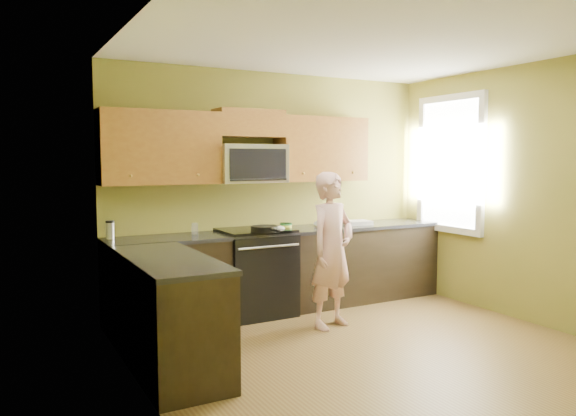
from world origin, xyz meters
TOP-DOWN VIEW (x-y plane):
  - floor at (0.00, 0.00)m, footprint 4.00×4.00m
  - ceiling at (0.00, 0.00)m, footprint 4.00×4.00m
  - wall_back at (0.00, 2.00)m, footprint 4.00×0.00m
  - wall_left at (-2.00, 0.00)m, footprint 0.00×4.00m
  - wall_right at (2.00, 0.00)m, footprint 0.00×4.00m
  - cabinet_back_run at (0.00, 1.70)m, footprint 4.00×0.60m
  - cabinet_left_run at (-1.70, 0.60)m, footprint 0.60×1.60m
  - countertop_back at (0.00, 1.69)m, footprint 4.00×0.62m
  - countertop_left at (-1.69, 0.60)m, footprint 0.62×1.60m
  - stove at (-0.40, 1.68)m, footprint 0.76×0.65m
  - microwave at (-0.40, 1.80)m, footprint 0.76×0.40m
  - upper_cab_left at (-1.39, 1.83)m, footprint 1.22×0.33m
  - upper_cab_right at (0.54, 1.83)m, footprint 1.12×0.33m
  - upper_cab_over_mw at (-0.40, 1.83)m, footprint 0.76×0.33m
  - window at (1.98, 1.20)m, footprint 0.06×1.06m
  - woman at (0.09, 0.91)m, footprint 0.66×0.54m
  - frying_pan at (-0.42, 1.42)m, footprint 0.31×0.51m
  - butter_tub at (-0.03, 1.66)m, footprint 0.16×0.16m
  - toast_slice at (0.41, 1.59)m, footprint 0.12×0.12m
  - napkin_a at (-0.15, 1.58)m, footprint 0.14×0.14m
  - napkin_b at (0.46, 1.75)m, footprint 0.14×0.15m
  - dish_towel at (0.95, 1.67)m, footprint 0.32×0.27m
  - travel_mug at (-1.90, 1.87)m, footprint 0.11×0.11m
  - glass_a at (-1.05, 1.79)m, footprint 0.07×0.07m

SIDE VIEW (x-z plane):
  - floor at x=0.00m, z-range 0.00..0.00m
  - cabinet_back_run at x=0.00m, z-range 0.00..0.88m
  - cabinet_left_run at x=-1.70m, z-range 0.00..0.88m
  - stove at x=-0.40m, z-range 0.00..0.95m
  - woman at x=0.09m, z-range 0.00..1.58m
  - countertop_back at x=0.00m, z-range 0.88..0.92m
  - countertop_left at x=-1.69m, z-range 0.88..0.92m
  - butter_tub at x=-0.03m, z-range 0.87..0.97m
  - travel_mug at x=-1.90m, z-range 0.83..1.01m
  - toast_slice at x=0.41m, z-range 0.92..0.93m
  - dish_towel at x=0.95m, z-range 0.92..0.97m
  - frying_pan at x=-0.42m, z-range 0.92..0.98m
  - napkin_a at x=-0.15m, z-range 0.92..0.98m
  - napkin_b at x=0.46m, z-range 0.92..0.99m
  - glass_a at x=-1.05m, z-range 0.92..1.04m
  - wall_back at x=0.00m, z-range -0.65..3.35m
  - wall_left at x=-2.00m, z-range -0.65..3.35m
  - wall_right at x=2.00m, z-range -0.65..3.35m
  - microwave at x=-0.40m, z-range 1.24..1.66m
  - upper_cab_left at x=-1.39m, z-range 1.07..1.82m
  - upper_cab_right at x=0.54m, z-range 1.07..1.82m
  - window at x=1.98m, z-range 0.82..2.48m
  - upper_cab_over_mw at x=-0.40m, z-range 1.95..2.25m
  - ceiling at x=0.00m, z-range 2.70..2.70m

